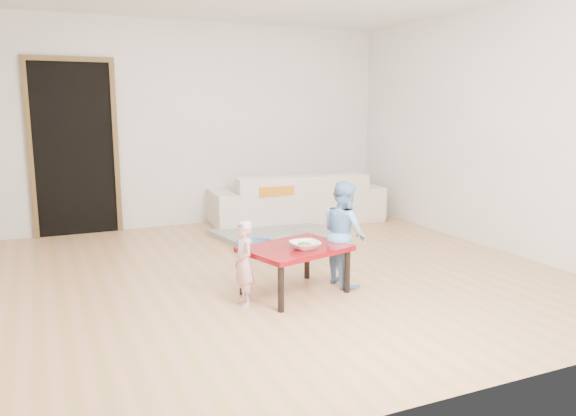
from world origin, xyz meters
TOP-DOWN VIEW (x-y plane):
  - floor at (0.00, 0.00)m, footprint 5.00×5.00m
  - back_wall at (0.00, 2.50)m, footprint 5.00×0.02m
  - right_wall at (2.50, 0.00)m, footprint 0.02×5.00m
  - doorway at (-1.60, 2.48)m, footprint 1.02×0.08m
  - sofa at (1.12, 2.05)m, footprint 2.35×1.10m
  - cushion at (0.68, 1.83)m, footprint 0.47×0.42m
  - red_table at (-0.12, -0.61)m, footprint 0.95×0.80m
  - bowl at (-0.08, -0.71)m, footprint 0.24×0.24m
  - broccoli at (-0.08, -0.71)m, footprint 0.12×0.12m
  - child_pink at (-0.60, -0.70)m, footprint 0.17×0.25m
  - child_blue at (0.38, -0.54)m, footprint 0.35×0.45m
  - basin at (0.03, 0.72)m, footprint 0.41×0.41m
  - blanket at (0.53, 1.33)m, footprint 1.45×1.26m

SIDE VIEW (x-z plane):
  - floor at x=0.00m, z-range -0.01..0.01m
  - blanket at x=0.53m, z-range 0.00..0.07m
  - basin at x=0.03m, z-range 0.00..0.13m
  - red_table at x=-0.12m, z-range 0.00..0.41m
  - sofa at x=1.12m, z-range 0.00..0.67m
  - child_pink at x=-0.60m, z-range 0.00..0.68m
  - broccoli at x=-0.08m, z-range 0.41..0.46m
  - bowl at x=-0.08m, z-range 0.41..0.47m
  - child_blue at x=0.38m, z-range 0.00..0.91m
  - cushion at x=0.68m, z-range 0.44..0.56m
  - doorway at x=-1.60m, z-range -0.03..2.08m
  - back_wall at x=0.00m, z-range 0.00..2.60m
  - right_wall at x=2.50m, z-range 0.00..2.60m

